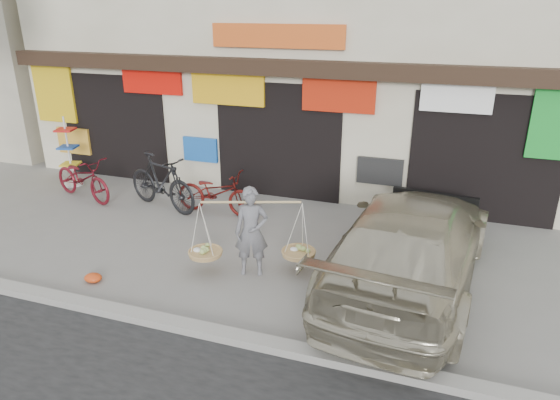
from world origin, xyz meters
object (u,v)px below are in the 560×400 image
(bike_1, at_px, (161,182))
(bike_0, at_px, (83,178))
(display_rack, at_px, (70,158))
(street_vendor, at_px, (252,235))
(suv, at_px, (411,242))
(bike_2, at_px, (216,192))

(bike_1, bearing_deg, bike_0, 110.76)
(display_rack, bearing_deg, bike_1, -12.09)
(street_vendor, distance_m, bike_1, 3.66)
(suv, bearing_deg, street_vendor, 16.95)
(bike_1, distance_m, suv, 5.80)
(bike_0, height_order, suv, suv)
(bike_1, relative_size, bike_2, 1.12)
(street_vendor, relative_size, suv, 0.38)
(bike_1, height_order, display_rack, display_rack)
(street_vendor, xyz_separation_m, bike_2, (-1.73, 2.21, -0.22))
(bike_1, height_order, suv, suv)
(bike_1, xyz_separation_m, suv, (5.57, -1.59, 0.13))
(bike_0, relative_size, suv, 0.36)
(bike_0, relative_size, display_rack, 1.11)
(street_vendor, height_order, display_rack, display_rack)
(bike_1, bearing_deg, suv, -87.20)
(suv, bearing_deg, display_rack, -8.42)
(bike_0, height_order, bike_1, bike_1)
(bike_1, bearing_deg, display_rack, 96.67)
(bike_2, bearing_deg, street_vendor, -140.99)
(street_vendor, xyz_separation_m, display_rack, (-6.04, 2.73, -0.00))
(suv, relative_size, display_rack, 3.07)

